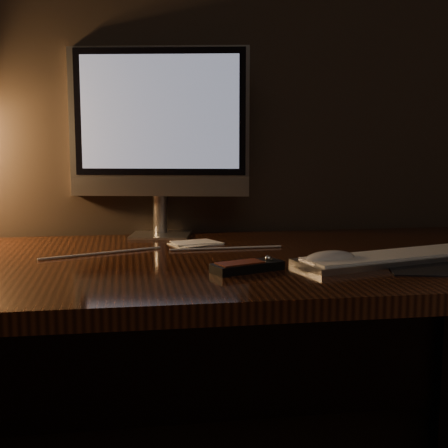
{
  "coord_description": "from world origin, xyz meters",
  "views": [
    {
      "loc": [
        -0.19,
        0.5,
        1.02
      ],
      "look_at": [
        0.0,
        1.73,
        0.84
      ],
      "focal_mm": 50.0,
      "sensor_mm": 36.0,
      "label": 1
    }
  ],
  "objects": [
    {
      "name": "keyboard",
      "position": [
        0.38,
        1.76,
        0.76
      ],
      "size": [
        0.47,
        0.24,
        0.02
      ],
      "primitive_type": "cube",
      "rotation": [
        0.0,
        0.0,
        0.27
      ],
      "color": "silver",
      "rests_on": "desk"
    },
    {
      "name": "papers",
      "position": [
        -0.02,
        2.04,
        0.75
      ],
      "size": [
        0.14,
        0.12,
        0.01
      ],
      "primitive_type": "cube",
      "rotation": [
        0.0,
        0.0,
        0.33
      ],
      "color": "white",
      "rests_on": "desk"
    },
    {
      "name": "mouse",
      "position": [
        0.23,
        1.74,
        0.76
      ],
      "size": [
        0.13,
        0.09,
        0.02
      ],
      "primitive_type": "ellipsoid",
      "rotation": [
        0.0,
        0.0,
        0.27
      ],
      "color": "white",
      "rests_on": "desk"
    },
    {
      "name": "mousepad",
      "position": [
        0.46,
        1.69,
        0.75
      ],
      "size": [
        0.29,
        0.26,
        0.0
      ],
      "primitive_type": "cube",
      "rotation": [
        0.0,
        0.0,
        -0.25
      ],
      "color": "black",
      "rests_on": "desk"
    },
    {
      "name": "cable",
      "position": [
        -0.11,
        1.94,
        0.75
      ],
      "size": [
        0.56,
        0.1,
        0.0
      ],
      "primitive_type": "cylinder",
      "rotation": [
        0.0,
        1.57,
        0.17
      ],
      "color": "white",
      "rests_on": "desk"
    },
    {
      "name": "monitor",
      "position": [
        -0.1,
        2.18,
        1.05
      ],
      "size": [
        0.48,
        0.17,
        0.5
      ],
      "rotation": [
        0.0,
        0.0,
        -0.2
      ],
      "color": "silver",
      "rests_on": "desk"
    },
    {
      "name": "desk",
      "position": [
        0.0,
        1.93,
        0.62
      ],
      "size": [
        1.6,
        0.75,
        0.75
      ],
      "color": "#3B1B0D",
      "rests_on": "ground"
    },
    {
      "name": "media_remote",
      "position": [
        0.04,
        1.71,
        0.76
      ],
      "size": [
        0.16,
        0.1,
        0.03
      ],
      "rotation": [
        0.0,
        0.0,
        0.37
      ],
      "color": "black",
      "rests_on": "desk"
    }
  ]
}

